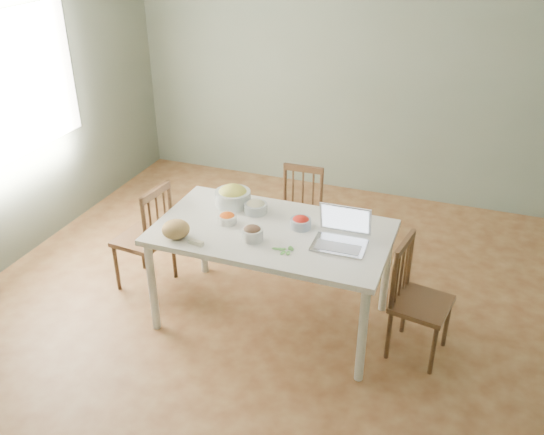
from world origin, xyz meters
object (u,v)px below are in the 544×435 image
at_px(dining_table, 272,276).
at_px(chair_right, 422,302).
at_px(chair_far, 297,219).
at_px(chair_left, 143,236).
at_px(bread_boule, 176,229).
at_px(laptop, 340,231).
at_px(bowl_squash, 233,196).

height_order(dining_table, chair_right, chair_right).
height_order(chair_far, chair_left, chair_left).
bearing_deg(bread_boule, laptop, 14.07).
relative_size(chair_far, bread_boule, 4.43).
distance_m(chair_right, bread_boule, 1.77).
distance_m(chair_left, bowl_squash, 0.86).
xyz_separation_m(chair_left, bread_boule, (0.56, -0.41, 0.39)).
bearing_deg(laptop, chair_far, 121.92).
bearing_deg(bread_boule, bowl_squash, 73.80).
xyz_separation_m(bread_boule, bowl_squash, (0.17, 0.59, 0.02)).
bearing_deg(dining_table, chair_right, 0.06).
distance_m(dining_table, bread_boule, 0.81).
xyz_separation_m(chair_left, bowl_squash, (0.73, 0.18, 0.41)).
bearing_deg(laptop, chair_right, 3.87).
relative_size(bread_boule, bowl_squash, 0.72).
distance_m(chair_right, bowl_squash, 1.59).
bearing_deg(bread_boule, dining_table, 29.21).
height_order(chair_right, bowl_squash, bowl_squash).
relative_size(bowl_squash, laptop, 0.76).
distance_m(dining_table, bowl_squash, 0.68).
height_order(chair_far, bread_boule, bread_boule).
relative_size(dining_table, chair_right, 1.91).
distance_m(chair_left, laptop, 1.72).
relative_size(chair_far, chair_left, 0.95).
xyz_separation_m(chair_far, bowl_squash, (-0.34, -0.57, 0.43)).
height_order(chair_right, bread_boule, bread_boule).
bearing_deg(chair_right, bowl_squash, 89.87).
bearing_deg(chair_far, chair_left, -146.60).
xyz_separation_m(chair_far, chair_right, (1.18, -0.83, 0.01)).
relative_size(chair_left, laptop, 2.54).
distance_m(chair_far, chair_right, 1.44).
height_order(bread_boule, laptop, laptop).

